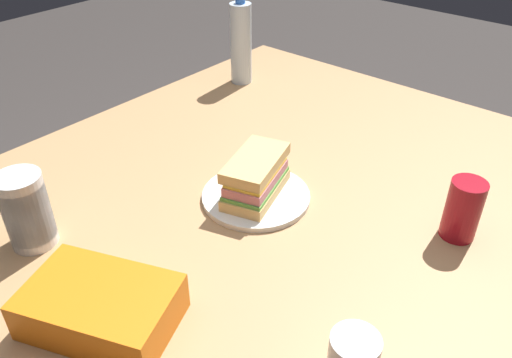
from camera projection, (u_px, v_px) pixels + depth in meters
dining_table at (269, 222)px, 1.15m from camera, size 1.40×1.19×0.73m
paper_plate at (256, 196)px, 1.08m from camera, size 0.23×0.23×0.01m
sandwich at (256, 177)px, 1.06m from camera, size 0.20×0.14×0.08m
soda_can_red at (463, 210)px, 0.96m from camera, size 0.07×0.07×0.12m
chip_bag at (101, 307)px, 0.80m from camera, size 0.23×0.27×0.07m
water_bottle_tall at (241, 43)px, 1.53m from camera, size 0.06×0.06×0.25m
plastic_cup_stack at (27, 210)px, 0.93m from camera, size 0.08×0.08×0.15m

